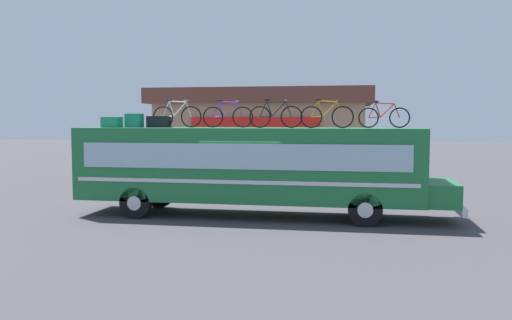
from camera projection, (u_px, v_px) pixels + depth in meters
name	position (u px, v px, depth m)	size (l,w,h in m)	color
ground_plane	(247.00, 216.00, 17.31)	(120.00, 120.00, 0.00)	#423F44
bus	(252.00, 165.00, 17.15)	(12.14, 2.48, 2.89)	#1E6B38
luggage_bag_1	(112.00, 122.00, 17.66)	(0.60, 0.47, 0.35)	#1E7F66
luggage_bag_2	(134.00, 121.00, 17.80)	(0.54, 0.38, 0.46)	#1E7F66
luggage_bag_3	(159.00, 122.00, 17.87)	(0.76, 0.39, 0.38)	black
rooftop_bicycle_1	(177.00, 116.00, 17.71)	(1.70, 0.44, 0.95)	black
rooftop_bicycle_2	(228.00, 116.00, 17.51)	(1.71, 0.44, 0.93)	black
rooftop_bicycle_3	(275.00, 116.00, 16.70)	(1.71, 0.44, 0.93)	black
rooftop_bicycle_4	(327.00, 116.00, 16.38)	(1.66, 0.44, 0.91)	black
rooftop_bicycle_5	(384.00, 117.00, 16.68)	(1.61, 0.44, 0.86)	black
roadside_building	(267.00, 129.00, 33.60)	(12.95, 9.63, 4.95)	tan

